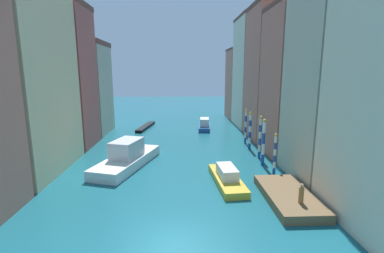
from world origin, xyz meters
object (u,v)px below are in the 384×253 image
at_px(person_on_dock, 301,194).
at_px(mooring_pole_1, 263,142).
at_px(motorboat_0, 204,125).
at_px(gondola_black, 146,127).
at_px(mooring_pole_0, 275,154).
at_px(mooring_pole_2, 260,137).
at_px(mooring_pole_4, 246,126).
at_px(mooring_pole_3, 250,130).
at_px(vaporetto_white, 127,157).
at_px(waterfront_dock, 288,196).
at_px(motorboat_1, 227,177).

relative_size(person_on_dock, mooring_pole_1, 0.29).
height_order(person_on_dock, motorboat_0, person_on_dock).
bearing_deg(gondola_black, mooring_pole_0, -57.04).
distance_m(mooring_pole_2, mooring_pole_4, 7.15).
xyz_separation_m(mooring_pole_3, vaporetto_white, (-14.96, -6.15, -1.57)).
distance_m(vaporetto_white, motorboat_0, 21.53).
height_order(waterfront_dock, motorboat_1, motorboat_1).
xyz_separation_m(mooring_pole_1, mooring_pole_4, (0.33, 9.67, -0.08)).
relative_size(mooring_pole_3, mooring_pole_4, 1.00).
bearing_deg(mooring_pole_3, vaporetto_white, -157.64).
bearing_deg(motorboat_0, motorboat_1, -90.11).
bearing_deg(mooring_pole_1, vaporetto_white, 178.71).
bearing_deg(mooring_pole_4, mooring_pole_2, -89.90).
xyz_separation_m(mooring_pole_3, motorboat_1, (-4.91, -11.37, -2.01)).
bearing_deg(motorboat_0, vaporetto_white, -117.98).
bearing_deg(mooring_pole_2, vaporetto_white, -171.76).
height_order(mooring_pole_0, gondola_black, mooring_pole_0).
xyz_separation_m(person_on_dock, gondola_black, (-15.00, 31.77, -1.15)).
relative_size(mooring_pole_0, motorboat_1, 0.56).
bearing_deg(person_on_dock, mooring_pole_3, 88.46).
bearing_deg(gondola_black, mooring_pole_1, -54.23).
bearing_deg(mooring_pole_4, person_on_dock, -91.82).
bearing_deg(vaporetto_white, motorboat_0, 62.02).
bearing_deg(mooring_pole_4, vaporetto_white, -148.34).
xyz_separation_m(mooring_pole_1, gondola_black, (-15.31, 21.25, -2.38)).
relative_size(mooring_pole_0, motorboat_0, 0.73).
relative_size(mooring_pole_0, mooring_pole_3, 0.84).
relative_size(mooring_pole_1, gondola_black, 0.56).
bearing_deg(motorboat_1, motorboat_0, 89.89).
height_order(mooring_pole_3, gondola_black, mooring_pole_3).
bearing_deg(person_on_dock, waterfront_dock, 95.08).
height_order(mooring_pole_4, gondola_black, mooring_pole_4).
xyz_separation_m(mooring_pole_1, mooring_pole_2, (0.34, 2.53, -0.02)).
xyz_separation_m(waterfront_dock, mooring_pole_2, (0.82, 11.18, 2.25)).
bearing_deg(motorboat_0, mooring_pole_2, -73.27).
bearing_deg(waterfront_dock, vaporetto_white, 147.93).
height_order(person_on_dock, mooring_pole_2, mooring_pole_2).
bearing_deg(gondola_black, mooring_pole_2, -50.11).
bearing_deg(motorboat_0, waterfront_dock, -81.39).
bearing_deg(motorboat_1, mooring_pole_2, 55.43).
height_order(person_on_dock, gondola_black, person_on_dock).
xyz_separation_m(mooring_pole_2, gondola_black, (-15.65, 18.72, -2.36)).
relative_size(vaporetto_white, motorboat_0, 1.93).
height_order(waterfront_dock, mooring_pole_1, mooring_pole_1).
relative_size(person_on_dock, mooring_pole_3, 0.30).
xyz_separation_m(mooring_pole_1, vaporetto_white, (-14.82, 0.33, -1.64)).
xyz_separation_m(waterfront_dock, motorboat_0, (-4.24, 27.99, 0.46)).
distance_m(mooring_pole_0, mooring_pole_3, 9.35).
bearing_deg(mooring_pole_4, motorboat_0, 117.54).
distance_m(mooring_pole_2, gondola_black, 24.51).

